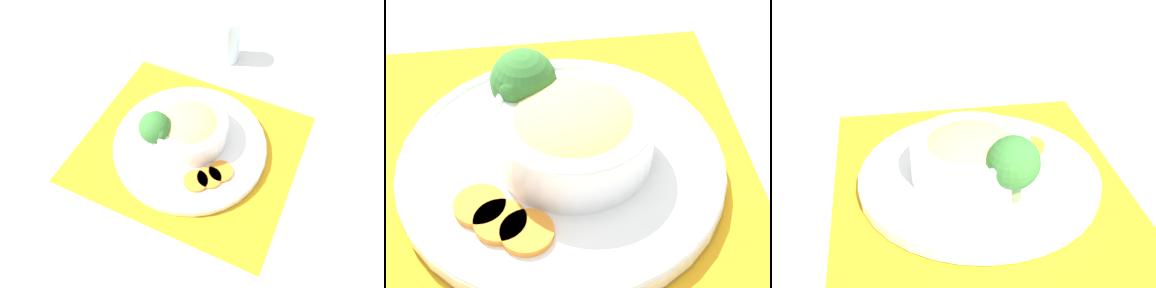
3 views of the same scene
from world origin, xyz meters
The scene contains 8 objects.
ground_plane centered at (0.00, 0.00, 0.00)m, with size 4.00×4.00×0.00m, color white.
placemat centered at (0.00, 0.00, 0.00)m, with size 0.49×0.44×0.00m.
plate centered at (0.00, 0.00, 0.02)m, with size 0.32×0.32×0.02m.
bowl centered at (0.01, -0.01, 0.05)m, with size 0.16×0.16×0.07m.
broccoli_floret centered at (0.06, 0.04, 0.07)m, with size 0.07×0.07×0.09m.
carrot_slice_near centered at (-0.06, 0.07, 0.02)m, with size 0.05×0.05×0.01m.
carrot_slice_middle centered at (-0.08, 0.05, 0.02)m, with size 0.05×0.05×0.01m.
carrot_slice_far centered at (-0.09, 0.03, 0.02)m, with size 0.05×0.05×0.01m.
Camera 3 is at (0.59, -0.05, 0.42)m, focal length 50.00 mm.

